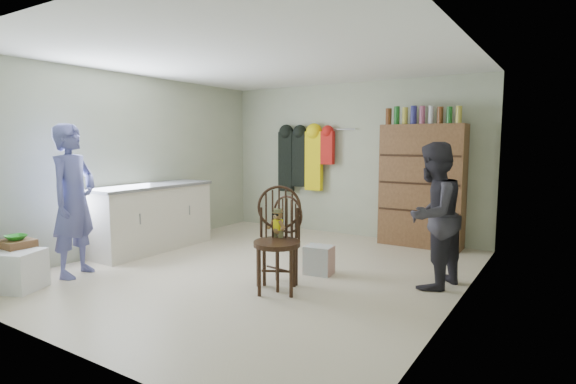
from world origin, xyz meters
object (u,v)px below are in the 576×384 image
Objects in this scene: dresser at (422,185)px; chair_far at (278,235)px; chair_front at (280,235)px; counter at (152,217)px.

chair_far is at bearing -103.81° from dresser.
dresser is (0.75, 2.65, 0.36)m from chair_front.
chair_far reaches higher than chair_front.
counter is at bearing -144.31° from dresser.
chair_front is at bearing 88.20° from chair_far.
chair_far is (2.51, -0.49, 0.11)m from counter.
chair_far is 2.89m from dresser.
counter is 2.56m from chair_far.
chair_front is at bearing -8.16° from counter.
dresser is at bearing 35.69° from counter.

